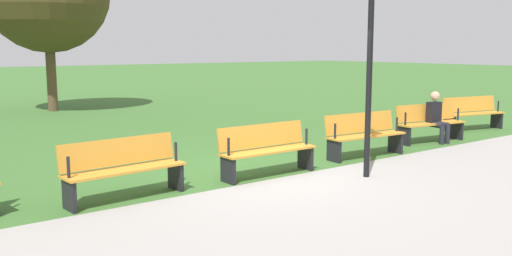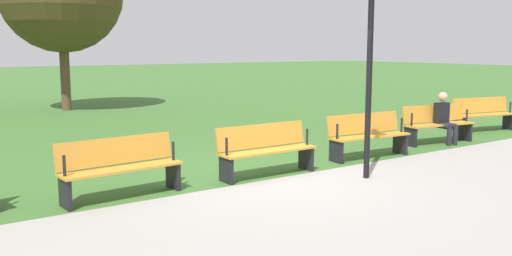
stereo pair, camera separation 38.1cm
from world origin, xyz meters
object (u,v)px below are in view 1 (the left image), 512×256
Objects in this scene: bench_4 at (123,167)px; lamp_post at (371,28)px; bench_1 at (429,122)px; person_seated at (437,116)px; bench_3 at (266,148)px; bench_2 at (364,134)px; bench_0 at (472,112)px.

lamp_post is at bearing 158.30° from bench_4.
bench_1 is 1.57× the size of person_seated.
bench_2 is at bearing -177.96° from bench_3.
bench_0 is 7.80m from bench_3.
bench_3 is 1.53× the size of person_seated.
bench_4 is (7.79, 0.28, 0.00)m from bench_1.
lamp_post is (-3.90, 1.24, 2.06)m from bench_4.
bench_0 is 2.59m from person_seated.
lamp_post reaches higher than bench_3.
bench_0 is 1.57× the size of person_seated.
bench_3 is 0.51× the size of lamp_post.
bench_2 is at bearing -136.49° from lamp_post.
bench_3 is at bearing 173.86° from bench_4.
bench_4 is 0.52× the size of lamp_post.
person_seated is (-5.25, -0.22, 0.16)m from bench_3.
bench_0 is 1.01× the size of bench_1.
bench_3 is at bearing 18.41° from bench_0.
bench_0 is at bearing -161.60° from bench_1.
bench_1 is at bearing 22.50° from bench_0.
bench_1 is 1.01× the size of bench_2.
person_seated is (-0.05, 0.15, 0.16)m from bench_1.
bench_1 is at bearing -158.73° from lamp_post.
person_seated is (-7.85, -0.12, 0.16)m from bench_4.
lamp_post is at bearing 47.61° from bench_2.
bench_0 is at bearing 179.98° from bench_4.
bench_4 is (2.60, -0.09, 0.00)m from bench_3.
person_seated is at bearing 117.64° from bench_1.
bench_4 is 4.58m from lamp_post.
bench_3 is 2.69m from lamp_post.
bench_1 is at bearing 177.94° from bench_4.
bench_1 and bench_4 have the same top height.
bench_2 is 1.02× the size of bench_3.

